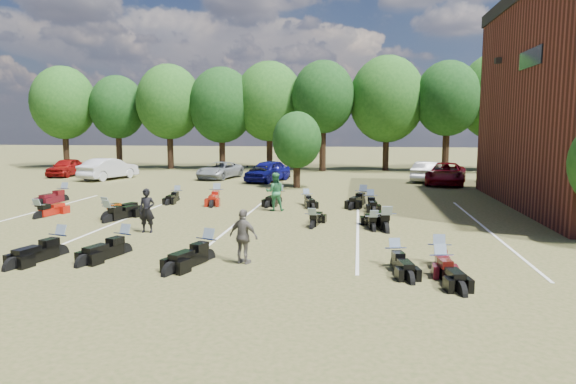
% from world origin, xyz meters
% --- Properties ---
extents(ground, '(160.00, 160.00, 0.00)m').
position_xyz_m(ground, '(0.00, 0.00, 0.00)').
color(ground, brown).
rests_on(ground, ground).
extents(car_0, '(1.93, 4.28, 1.43)m').
position_xyz_m(car_0, '(-21.13, 20.44, 0.71)').
color(car_0, maroon).
rests_on(car_0, ground).
extents(car_1, '(2.96, 5.12, 1.59)m').
position_xyz_m(car_1, '(-16.61, 18.61, 0.80)').
color(car_1, '#B8B7BC').
rests_on(car_1, ground).
extents(car_2, '(3.10, 4.93, 1.27)m').
position_xyz_m(car_2, '(-8.51, 20.32, 0.63)').
color(car_2, gray).
rests_on(car_2, ground).
extents(car_3, '(2.98, 4.81, 1.30)m').
position_xyz_m(car_3, '(-4.49, 19.54, 0.65)').
color(car_3, black).
rests_on(car_3, ground).
extents(car_4, '(3.13, 4.87, 1.54)m').
position_xyz_m(car_4, '(-4.52, 18.78, 0.77)').
color(car_4, '#0E0D61').
rests_on(car_4, ground).
extents(car_5, '(3.00, 4.64, 1.45)m').
position_xyz_m(car_5, '(7.01, 20.33, 0.72)').
color(car_5, '#B0B1AC').
rests_on(car_5, ground).
extents(car_6, '(3.58, 5.76, 1.49)m').
position_xyz_m(car_6, '(7.95, 18.60, 0.74)').
color(car_6, '#5D050E').
rests_on(car_6, ground).
extents(car_7, '(1.92, 4.64, 1.34)m').
position_xyz_m(car_7, '(11.44, 19.01, 0.67)').
color(car_7, '#3B3C41').
rests_on(car_7, ground).
extents(person_black, '(0.64, 0.44, 1.68)m').
position_xyz_m(person_black, '(-5.92, 0.62, 0.84)').
color(person_black, black).
rests_on(person_black, ground).
extents(person_green, '(0.98, 0.82, 1.82)m').
position_xyz_m(person_green, '(-1.92, 6.21, 0.91)').
color(person_green, '#296D3E').
rests_on(person_green, ground).
extents(person_grey, '(1.03, 0.71, 1.62)m').
position_xyz_m(person_grey, '(-1.32, -3.20, 0.81)').
color(person_grey, '#5A544D').
rests_on(person_grey, ground).
extents(motorcycle_1, '(1.36, 2.40, 1.28)m').
position_xyz_m(motorcycle_1, '(-5.38, -2.52, 0.00)').
color(motorcycle_1, black).
rests_on(motorcycle_1, ground).
extents(motorcycle_2, '(1.29, 2.47, 1.32)m').
position_xyz_m(motorcycle_2, '(-7.26, -3.05, 0.00)').
color(motorcycle_2, black).
rests_on(motorcycle_2, ground).
extents(motorcycle_3, '(1.48, 2.48, 1.32)m').
position_xyz_m(motorcycle_3, '(-2.51, -2.97, 0.00)').
color(motorcycle_3, black).
rests_on(motorcycle_3, ground).
extents(motorcycle_4, '(1.04, 2.13, 1.14)m').
position_xyz_m(motorcycle_4, '(3.07, -2.97, 0.00)').
color(motorcycle_4, black).
rests_on(motorcycle_4, ground).
extents(motorcycle_5, '(1.02, 2.19, 1.17)m').
position_xyz_m(motorcycle_5, '(4.24, -3.71, 0.00)').
color(motorcycle_5, black).
rests_on(motorcycle_5, ground).
extents(motorcycle_6, '(0.76, 2.19, 1.21)m').
position_xyz_m(motorcycle_6, '(4.36, -2.54, 0.00)').
color(motorcycle_6, '#460A13').
rests_on(motorcycle_6, ground).
extents(motorcycle_7, '(1.02, 2.28, 1.23)m').
position_xyz_m(motorcycle_7, '(-11.85, 2.82, 0.00)').
color(motorcycle_7, '#97140B').
rests_on(motorcycle_7, ground).
extents(motorcycle_8, '(1.56, 2.56, 1.36)m').
position_xyz_m(motorcycle_8, '(-8.77, 3.05, 0.00)').
color(motorcycle_8, black).
rests_on(motorcycle_8, ground).
extents(motorcycle_9, '(1.43, 2.50, 1.33)m').
position_xyz_m(motorcycle_9, '(-8.37, 2.37, 0.00)').
color(motorcycle_9, black).
rests_on(motorcycle_9, ground).
extents(motorcycle_10, '(0.89, 2.09, 1.13)m').
position_xyz_m(motorcycle_10, '(0.22, 2.31, 0.00)').
color(motorcycle_10, black).
rests_on(motorcycle_10, ground).
extents(motorcycle_12, '(1.21, 2.63, 1.41)m').
position_xyz_m(motorcycle_12, '(3.06, 1.94, 0.00)').
color(motorcycle_12, black).
rests_on(motorcycle_12, ground).
extents(motorcycle_13, '(0.96, 2.13, 1.14)m').
position_xyz_m(motorcycle_13, '(2.59, 2.09, 0.00)').
color(motorcycle_13, black).
rests_on(motorcycle_13, ground).
extents(motorcycle_14, '(1.06, 2.53, 1.37)m').
position_xyz_m(motorcycle_14, '(-13.69, 7.78, 0.00)').
color(motorcycle_14, '#420910').
rests_on(motorcycle_14, ground).
extents(motorcycle_15, '(1.08, 2.51, 1.35)m').
position_xyz_m(motorcycle_15, '(-5.45, 8.57, 0.00)').
color(motorcycle_15, maroon).
rests_on(motorcycle_15, ground).
extents(motorcycle_16, '(0.71, 2.05, 1.13)m').
position_xyz_m(motorcycle_16, '(-7.69, 8.69, 0.00)').
color(motorcycle_16, black).
rests_on(motorcycle_16, ground).
extents(motorcycle_17, '(1.14, 2.38, 1.27)m').
position_xyz_m(motorcycle_17, '(-2.13, 8.76, 0.00)').
color(motorcycle_17, black).
rests_on(motorcycle_17, ground).
extents(motorcycle_18, '(1.22, 2.10, 1.12)m').
position_xyz_m(motorcycle_18, '(-0.63, 8.32, 0.00)').
color(motorcycle_18, black).
rests_on(motorcycle_18, ground).
extents(motorcycle_19, '(1.48, 2.61, 1.39)m').
position_xyz_m(motorcycle_19, '(2.21, 8.77, 0.00)').
color(motorcycle_19, black).
rests_on(motorcycle_19, ground).
extents(motorcycle_20, '(0.88, 2.28, 1.24)m').
position_xyz_m(motorcycle_20, '(2.61, 7.76, 0.00)').
color(motorcycle_20, black).
rests_on(motorcycle_20, ground).
extents(tree_line, '(56.00, 6.00, 9.79)m').
position_xyz_m(tree_line, '(-1.00, 29.00, 6.31)').
color(tree_line, black).
rests_on(tree_line, ground).
extents(young_tree_midfield, '(3.20, 3.20, 4.70)m').
position_xyz_m(young_tree_midfield, '(-2.00, 15.50, 3.09)').
color(young_tree_midfield, black).
rests_on(young_tree_midfield, ground).
extents(parking_lines, '(20.10, 14.00, 0.01)m').
position_xyz_m(parking_lines, '(-3.00, 3.00, 0.01)').
color(parking_lines, silver).
rests_on(parking_lines, ground).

